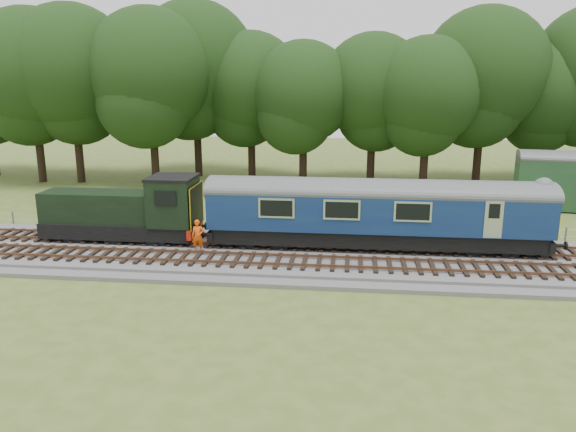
# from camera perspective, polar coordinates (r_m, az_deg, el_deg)

# --- Properties ---
(ground) EXTENTS (120.00, 120.00, 0.00)m
(ground) POSITION_cam_1_polar(r_m,az_deg,el_deg) (30.01, -0.68, -4.34)
(ground) COLOR #455B21
(ground) RESTS_ON ground
(ballast) EXTENTS (70.00, 7.00, 0.35)m
(ballast) POSITION_cam_1_polar(r_m,az_deg,el_deg) (29.95, -0.68, -4.03)
(ballast) COLOR #4C4C4F
(ballast) RESTS_ON ground
(track_north) EXTENTS (67.20, 2.40, 0.21)m
(track_north) POSITION_cam_1_polar(r_m,az_deg,el_deg) (31.20, -0.36, -2.81)
(track_north) COLOR black
(track_north) RESTS_ON ballast
(track_south) EXTENTS (67.20, 2.40, 0.21)m
(track_south) POSITION_cam_1_polar(r_m,az_deg,el_deg) (28.37, -1.09, -4.56)
(track_south) COLOR black
(track_south) RESTS_ON ballast
(fence) EXTENTS (64.00, 0.12, 1.00)m
(fence) POSITION_cam_1_polar(r_m,az_deg,el_deg) (34.28, 0.26, -1.98)
(fence) COLOR #6B6054
(fence) RESTS_ON ground
(tree_line) EXTENTS (70.00, 8.00, 18.00)m
(tree_line) POSITION_cam_1_polar(r_m,az_deg,el_deg) (51.25, 2.39, 3.41)
(tree_line) COLOR black
(tree_line) RESTS_ON ground
(dmu_railcar) EXTENTS (18.05, 2.86, 3.88)m
(dmu_railcar) POSITION_cam_1_polar(r_m,az_deg,el_deg) (30.46, 8.93, 0.86)
(dmu_railcar) COLOR black
(dmu_railcar) RESTS_ON ground
(shunter_loco) EXTENTS (8.91, 2.60, 3.38)m
(shunter_loco) POSITION_cam_1_polar(r_m,az_deg,el_deg) (33.05, -16.00, 0.39)
(shunter_loco) COLOR black
(shunter_loco) RESTS_ON ground
(worker) EXTENTS (0.70, 0.52, 1.75)m
(worker) POSITION_cam_1_polar(r_m,az_deg,el_deg) (30.10, -9.15, -2.02)
(worker) COLOR #F3520C
(worker) RESTS_ON ballast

